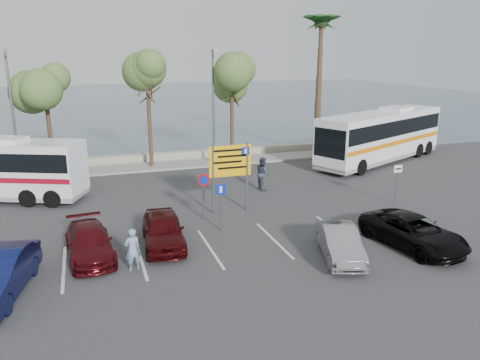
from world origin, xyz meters
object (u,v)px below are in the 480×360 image
object	(u,v)px
pedestrian_near	(133,249)
pedestrian_far	(263,173)
street_lamp_left	(12,108)
suv_black	(413,232)
car_red	(163,230)
direction_sign	(230,166)
street_lamp_right	(214,101)
car_maroon	(89,243)
car_silver_b	(340,243)
coach_bus_right	(381,137)

from	to	relation	value
pedestrian_near	pedestrian_far	world-z (taller)	pedestrian_far
street_lamp_left	suv_black	xyz separation A→B (m)	(17.00, -17.02, -3.93)
car_red	suv_black	world-z (taller)	car_red
direction_sign	pedestrian_near	size ratio (longest dim) A/B	2.17
direction_sign	car_red	world-z (taller)	direction_sign
direction_sign	suv_black	size ratio (longest dim) A/B	0.75
street_lamp_right	car_red	distance (m)	15.33
direction_sign	car_maroon	xyz separation A→B (m)	(-7.00, -3.46, -1.82)
street_lamp_left	car_maroon	xyz separation A→B (m)	(4.00, -13.78, -3.99)
car_maroon	pedestrian_far	world-z (taller)	pedestrian_far
direction_sign	street_lamp_left	bearing A→B (deg)	136.83
car_silver_b	pedestrian_far	bearing A→B (deg)	104.30
street_lamp_right	direction_sign	size ratio (longest dim) A/B	2.23
direction_sign	pedestrian_near	distance (m)	7.71
pedestrian_far	car_maroon	bearing A→B (deg)	128.42
car_maroon	pedestrian_far	xyz separation A→B (m)	(10.06, 6.76, 0.37)
direction_sign	coach_bus_right	world-z (taller)	coach_bus_right
direction_sign	pedestrian_near	bearing A→B (deg)	-136.47
car_maroon	pedestrian_near	bearing A→B (deg)	-53.64
car_maroon	pedestrian_near	distance (m)	2.33
street_lamp_left	direction_sign	world-z (taller)	street_lamp_left
car_silver_b	pedestrian_far	xyz separation A→B (m)	(0.56, 10.00, 0.34)
direction_sign	car_red	size ratio (longest dim) A/B	0.86
street_lamp_right	pedestrian_far	size ratio (longest dim) A/B	4.09
direction_sign	street_lamp_right	bearing A→B (deg)	79.06
pedestrian_near	car_red	bearing A→B (deg)	-141.96
suv_black	car_silver_b	size ratio (longest dim) A/B	1.25
pedestrian_far	car_red	bearing A→B (deg)	137.32
street_lamp_left	suv_black	bearing A→B (deg)	-45.03
car_red	car_silver_b	size ratio (longest dim) A/B	1.08
direction_sign	car_silver_b	bearing A→B (deg)	-69.56
car_red	suv_black	distance (m)	10.58
street_lamp_left	pedestrian_far	world-z (taller)	street_lamp_left
pedestrian_near	suv_black	bearing A→B (deg)	157.38
street_lamp_left	direction_sign	size ratio (longest dim) A/B	2.23
direction_sign	coach_bus_right	distance (m)	15.80
street_lamp_left	coach_bus_right	xyz separation A→B (m)	(25.00, -3.02, -2.76)
suv_black	pedestrian_far	bearing A→B (deg)	97.19
street_lamp_left	car_red	xyz separation A→B (m)	(7.00, -13.56, -3.89)
direction_sign	car_maroon	size ratio (longest dim) A/B	0.85
coach_bus_right	car_maroon	world-z (taller)	coach_bus_right
street_lamp_left	street_lamp_right	size ratio (longest dim) A/B	1.00
direction_sign	pedestrian_far	xyz separation A→B (m)	(3.06, 3.30, -1.45)
pedestrian_far	street_lamp_right	bearing A→B (deg)	13.17
street_lamp_left	car_silver_b	bearing A→B (deg)	-51.58
street_lamp_right	coach_bus_right	size ratio (longest dim) A/B	0.63
car_silver_b	pedestrian_near	bearing A→B (deg)	-173.13
car_silver_b	pedestrian_near	distance (m)	8.11
car_maroon	pedestrian_near	world-z (taller)	pedestrian_near
street_lamp_right	car_silver_b	xyz separation A→B (m)	(0.50, -17.02, -3.96)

